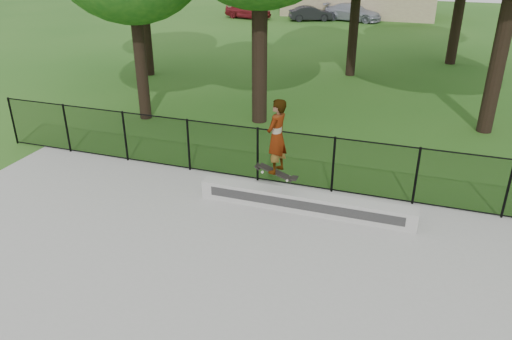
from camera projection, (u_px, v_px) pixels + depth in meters
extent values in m
plane|color=#245818|center=(144.00, 331.00, 8.35)|extent=(100.00, 100.00, 0.00)
cube|color=#9D9D98|center=(144.00, 330.00, 8.34)|extent=(14.00, 12.00, 0.06)
cube|color=#B5B5B0|center=(305.00, 202.00, 11.78)|extent=(5.15, 0.40, 0.46)
imported|color=maroon|center=(248.00, 10.00, 39.19)|extent=(3.97, 2.38, 1.27)
imported|color=black|center=(311.00, 13.00, 38.16)|extent=(3.20, 2.30, 1.09)
imported|color=#9A9EAF|center=(353.00, 12.00, 38.07)|extent=(4.36, 2.70, 1.28)
cube|color=black|center=(276.00, 172.00, 11.57)|extent=(0.81, 0.23, 0.30)
imported|color=#BDD6F9|center=(277.00, 136.00, 11.19)|extent=(0.56, 0.72, 1.75)
cylinder|color=black|center=(13.00, 121.00, 15.40)|extent=(0.06, 0.06, 1.50)
cylinder|color=black|center=(67.00, 128.00, 14.81)|extent=(0.06, 0.06, 1.50)
cylinder|color=black|center=(125.00, 136.00, 14.23)|extent=(0.06, 0.06, 1.50)
cylinder|color=black|center=(189.00, 145.00, 13.64)|extent=(0.06, 0.06, 1.50)
cylinder|color=black|center=(258.00, 154.00, 13.05)|extent=(0.06, 0.06, 1.50)
cylinder|color=black|center=(333.00, 165.00, 12.46)|extent=(0.06, 0.06, 1.50)
cylinder|color=black|center=(416.00, 176.00, 11.88)|extent=(0.06, 0.06, 1.50)
cylinder|color=black|center=(508.00, 189.00, 11.29)|extent=(0.06, 0.06, 1.50)
cylinder|color=black|center=(258.00, 129.00, 12.74)|extent=(16.00, 0.04, 0.04)
cylinder|color=black|center=(258.00, 178.00, 13.35)|extent=(16.00, 0.04, 0.04)
cube|color=black|center=(258.00, 154.00, 13.05)|extent=(16.00, 0.01, 1.50)
cylinder|color=black|center=(354.00, 21.00, 22.53)|extent=(0.44, 0.44, 4.99)
cylinder|color=black|center=(458.00, 16.00, 24.69)|extent=(0.44, 0.44, 4.69)
cylinder|color=black|center=(503.00, 40.00, 15.55)|extent=(0.44, 0.44, 6.10)
cylinder|color=black|center=(146.00, 27.00, 22.74)|extent=(0.44, 0.44, 4.38)
cylinder|color=black|center=(140.00, 55.00, 17.12)|extent=(0.44, 0.44, 4.52)
cylinder|color=black|center=(260.00, 47.00, 16.66)|extent=(0.44, 0.44, 5.21)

